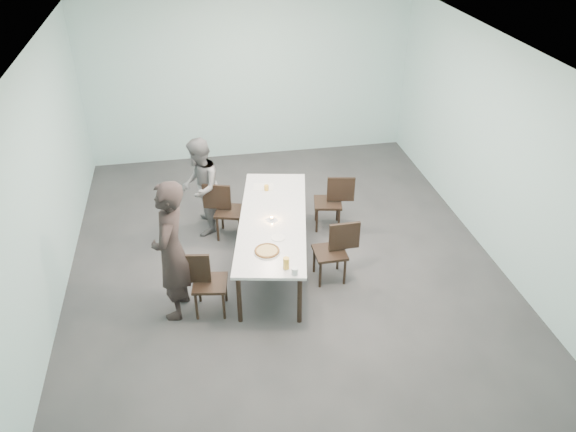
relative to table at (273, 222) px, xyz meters
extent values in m
plane|color=#333335|center=(0.15, 0.11, -0.69)|extent=(7.00, 7.00, 0.00)
cube|color=#ADDAD9|center=(0.15, 3.61, 0.81)|extent=(6.00, 0.02, 3.00)
cube|color=#ADDAD9|center=(0.15, -3.39, 0.81)|extent=(6.00, 0.02, 3.00)
cube|color=#ADDAD9|center=(-2.85, 0.11, 0.81)|extent=(0.02, 7.00, 3.00)
cube|color=#ADDAD9|center=(3.15, 0.11, 0.81)|extent=(0.02, 7.00, 3.00)
cube|color=white|center=(0.15, 0.11, 2.31)|extent=(6.00, 7.00, 0.02)
cube|color=white|center=(0.00, 0.00, 0.04)|extent=(1.39, 2.73, 0.04)
cylinder|color=black|center=(-0.60, -1.12, -0.34)|extent=(0.06, 0.06, 0.71)
cylinder|color=black|center=(-0.13, 1.27, -0.34)|extent=(0.06, 0.06, 0.71)
cylinder|color=black|center=(0.13, -1.27, -0.34)|extent=(0.06, 0.06, 0.71)
cylinder|color=black|center=(0.60, 1.12, -0.34)|extent=(0.06, 0.06, 0.71)
cube|color=black|center=(-0.93, -0.85, -0.26)|extent=(0.48, 0.48, 0.04)
cube|color=black|center=(-1.12, -0.82, -0.02)|extent=(0.42, 0.10, 0.40)
cylinder|color=black|center=(-1.13, -0.99, -0.49)|extent=(0.04, 0.04, 0.41)
cylinder|color=black|center=(-1.07, -0.66, -0.49)|extent=(0.04, 0.04, 0.41)
cylinder|color=black|center=(-0.79, -1.05, -0.49)|extent=(0.04, 0.04, 0.41)
cylinder|color=black|center=(-0.74, -0.71, -0.49)|extent=(0.04, 0.04, 0.41)
cube|color=black|center=(-0.52, 0.81, -0.26)|extent=(0.52, 0.52, 0.04)
cube|color=black|center=(-0.71, 0.87, -0.02)|extent=(0.41, 0.16, 0.40)
cylinder|color=black|center=(-0.74, 0.70, -0.49)|extent=(0.04, 0.04, 0.41)
cylinder|color=black|center=(-0.64, 1.03, -0.49)|extent=(0.04, 0.04, 0.41)
cylinder|color=black|center=(-0.41, 0.60, -0.49)|extent=(0.04, 0.04, 0.41)
cylinder|color=black|center=(-0.31, 0.93, -0.49)|extent=(0.04, 0.04, 0.41)
cube|color=black|center=(0.70, -0.48, -0.26)|extent=(0.43, 0.43, 0.04)
cube|color=black|center=(0.89, -0.48, -0.02)|extent=(0.42, 0.05, 0.40)
cylinder|color=black|center=(0.87, -0.31, -0.49)|extent=(0.04, 0.04, 0.41)
cylinder|color=black|center=(0.87, -0.65, -0.49)|extent=(0.04, 0.04, 0.41)
cylinder|color=black|center=(0.53, -0.32, -0.49)|extent=(0.04, 0.04, 0.41)
cylinder|color=black|center=(0.53, -0.66, -0.49)|extent=(0.04, 0.04, 0.41)
cube|color=black|center=(0.98, 0.80, -0.26)|extent=(0.49, 0.49, 0.04)
cube|color=black|center=(1.17, 0.76, -0.02)|extent=(0.42, 0.12, 0.40)
cylinder|color=black|center=(1.18, 0.93, -0.49)|extent=(0.04, 0.04, 0.41)
cylinder|color=black|center=(1.12, 0.60, -0.49)|extent=(0.04, 0.04, 0.41)
cylinder|color=black|center=(0.85, 0.99, -0.49)|extent=(0.04, 0.04, 0.41)
cylinder|color=black|center=(0.79, 0.66, -0.49)|extent=(0.04, 0.04, 0.41)
imported|color=black|center=(-1.35, -0.78, 0.24)|extent=(0.60, 0.77, 1.86)
imported|color=slate|center=(-0.94, 1.05, 0.07)|extent=(0.66, 0.80, 1.52)
cylinder|color=white|center=(-0.19, -0.76, 0.06)|extent=(0.34, 0.34, 0.01)
cylinder|color=#DFC47F|center=(-0.19, -0.76, 0.08)|extent=(0.30, 0.30, 0.01)
torus|color=brown|center=(-0.19, -0.76, 0.08)|extent=(0.32, 0.32, 0.03)
cylinder|color=white|center=(0.00, -0.48, 0.06)|extent=(0.18, 0.18, 0.01)
cylinder|color=gold|center=(-0.01, -1.13, 0.13)|extent=(0.08, 0.08, 0.15)
cylinder|color=silver|center=(0.06, -1.26, 0.10)|extent=(0.08, 0.08, 0.09)
cylinder|color=silver|center=(-0.02, -0.03, 0.07)|extent=(0.06, 0.06, 0.03)
cylinder|color=orange|center=(-0.02, -0.03, 0.10)|extent=(0.04, 0.04, 0.01)
cylinder|color=gold|center=(0.03, 0.80, 0.10)|extent=(0.07, 0.07, 0.08)
cube|color=silver|center=(0.00, 0.90, 0.06)|extent=(0.34, 0.27, 0.01)
camera|label=1|loc=(-0.96, -6.41, 4.18)|focal=35.00mm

